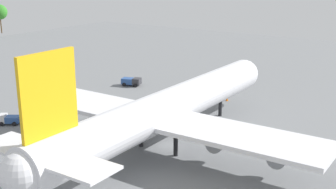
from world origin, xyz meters
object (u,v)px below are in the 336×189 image
Objects in this scene: cargo_airplane at (167,109)px; safety_cone_nose at (227,99)px; fuel_truck at (9,119)px; catering_truck at (132,81)px.

safety_cone_nose is at bearing 6.96° from cargo_airplane.
fuel_truck is 45.73m from safety_cone_nose.
fuel_truck is at bearing 104.41° from cargo_airplane.
catering_truck reaches higher than safety_cone_nose.
catering_truck is at bearing -2.25° from fuel_truck.
safety_cone_nose is (36.81, -27.12, -0.60)m from fuel_truck.
fuel_truck is at bearing 177.75° from catering_truck.
catering_truck is 6.37× the size of safety_cone_nose.
catering_truck is at bearing 93.41° from safety_cone_nose.
catering_truck is 25.79m from safety_cone_nose.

